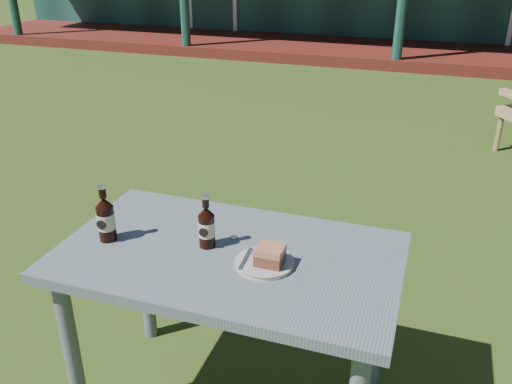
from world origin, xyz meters
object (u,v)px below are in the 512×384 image
at_px(cafe_table, 229,276).
at_px(cola_bottle_far, 106,218).
at_px(cola_bottle_near, 207,226).
at_px(plate, 264,262).
at_px(cake_slice, 270,255).

xyz_separation_m(cafe_table, cola_bottle_far, (-0.45, -0.06, 0.19)).
xyz_separation_m(cola_bottle_near, cola_bottle_far, (-0.36, -0.08, 0.01)).
height_order(cafe_table, cola_bottle_near, cola_bottle_near).
height_order(plate, cake_slice, cake_slice).
bearing_deg(cola_bottle_far, cake_slice, 1.87).
relative_size(cafe_table, cake_slice, 13.04).
bearing_deg(cake_slice, cola_bottle_far, -178.13).
xyz_separation_m(cake_slice, cola_bottle_near, (-0.25, 0.05, 0.03)).
distance_m(plate, cake_slice, 0.04).
relative_size(cafe_table, cola_bottle_far, 5.52).
bearing_deg(cake_slice, plate, 164.62).
relative_size(cake_slice, cola_bottle_near, 0.46).
distance_m(cafe_table, cola_bottle_near, 0.20).
bearing_deg(plate, cafe_table, 166.86).
distance_m(cola_bottle_near, cola_bottle_far, 0.37).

